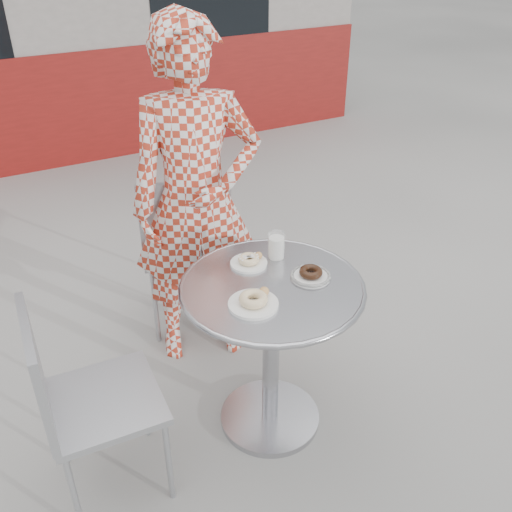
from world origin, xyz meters
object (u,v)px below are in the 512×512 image
bistro_table (271,322)px  chair_far (189,276)px  milk_cup (276,246)px  seated_person (197,202)px  plate_near (254,301)px  plate_checker (311,275)px  plate_far (249,261)px  chair_left (107,435)px

bistro_table → chair_far: (-0.02, 0.90, -0.29)m
milk_cup → bistro_table: bearing=-124.1°
seated_person → milk_cup: bearing=-56.9°
plate_near → plate_checker: 0.30m
bistro_table → seated_person: size_ratio=0.45×
bistro_table → plate_near: plate_near is taller
bistro_table → plate_checker: bearing=-9.3°
plate_checker → milk_cup: (-0.05, 0.20, 0.04)m
bistro_table → plate_far: 0.27m
chair_far → seated_person: 0.62m
bistro_table → milk_cup: size_ratio=6.52×
chair_left → plate_checker: bearing=-89.8°
bistro_table → milk_cup: milk_cup is taller
plate_far → plate_near: 0.29m
bistro_table → plate_near: (-0.13, -0.09, 0.21)m
chair_far → plate_far: chair_far is taller
bistro_table → plate_far: plate_far is taller
milk_cup → plate_checker: bearing=-77.3°
seated_person → plate_checker: (0.21, -0.68, -0.08)m
plate_far → milk_cup: 0.13m
plate_far → bistro_table: bearing=-87.5°
chair_left → seated_person: size_ratio=0.51×
chair_far → milk_cup: (0.14, -0.72, 0.53)m
seated_person → milk_cup: 0.51m
milk_cup → plate_far: bearing=177.3°
chair_left → plate_far: bearing=-74.2°
plate_near → milk_cup: size_ratio=1.64×
chair_left → plate_near: (0.61, -0.10, 0.51)m
chair_left → plate_near: size_ratio=4.58×
seated_person → plate_near: seated_person is taller
seated_person → chair_left: bearing=-123.2°
bistro_table → seated_person: seated_person is taller
chair_left → seated_person: (0.69, 0.64, 0.59)m
bistro_table → plate_far: (-0.01, 0.18, 0.20)m
seated_person → plate_near: bearing=-82.3°
bistro_table → plate_near: bearing=-146.3°
chair_left → chair_far: bearing=-36.1°
chair_left → plate_checker: chair_left is taller
bistro_table → plate_far: size_ratio=4.85×
bistro_table → plate_near: size_ratio=3.96×
plate_checker → milk_cup: size_ratio=1.42×
chair_far → chair_left: size_ratio=1.07×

